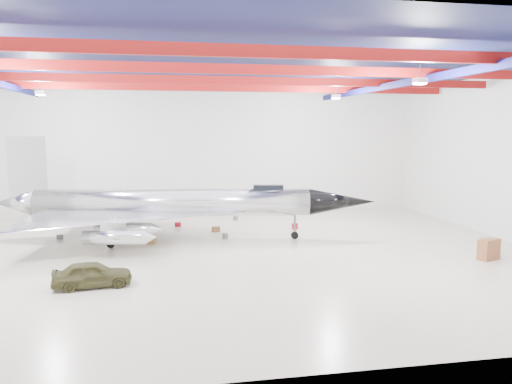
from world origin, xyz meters
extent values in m
plane|color=beige|center=(0.00, 0.00, 0.00)|extent=(40.00, 40.00, 0.00)
plane|color=silver|center=(0.00, 15.00, 5.50)|extent=(40.00, 0.00, 40.00)
plane|color=#0A0F38|center=(0.00, 0.00, 11.00)|extent=(40.00, 40.00, 0.00)
cube|color=maroon|center=(0.00, -9.00, 10.40)|extent=(39.50, 0.25, 0.50)
cube|color=maroon|center=(0.00, -3.00, 10.40)|extent=(39.50, 0.25, 0.50)
cube|color=maroon|center=(0.00, 3.00, 10.40)|extent=(39.50, 0.25, 0.50)
cube|color=maroon|center=(0.00, 9.00, 10.40)|extent=(39.50, 0.25, 0.50)
cube|color=#0D0F51|center=(12.00, 0.00, 10.10)|extent=(0.25, 29.50, 0.40)
cube|color=silver|center=(10.00, -6.00, 9.70)|extent=(0.55, 0.55, 0.25)
cube|color=silver|center=(-10.00, 6.00, 9.70)|extent=(0.55, 0.55, 0.25)
cube|color=silver|center=(10.00, 6.00, 9.70)|extent=(0.55, 0.55, 0.25)
cylinder|color=silver|center=(-1.71, 4.50, 2.52)|extent=(18.10, 4.56, 1.80)
cone|color=black|center=(9.43, 2.77, 2.52)|extent=(4.73, 2.48, 1.80)
cone|color=silver|center=(-11.95, 6.10, 2.52)|extent=(2.95, 2.20, 1.80)
cube|color=silver|center=(-11.06, 5.96, 4.87)|extent=(2.51, 0.50, 4.06)
cube|color=black|center=(4.53, 3.53, 3.47)|extent=(2.07, 1.02, 0.45)
cylinder|color=silver|center=(-5.14, 0.02, 1.26)|extent=(3.51, 1.33, 0.81)
cylinder|color=silver|center=(-4.79, 2.25, 1.26)|extent=(3.51, 1.33, 0.81)
cylinder|color=silver|center=(-3.96, 7.59, 1.26)|extent=(3.51, 1.33, 0.81)
cylinder|color=silver|center=(-3.61, 9.82, 1.26)|extent=(3.51, 1.33, 0.81)
cylinder|color=#59595B|center=(6.31, 3.25, 0.81)|extent=(0.16, 0.16, 1.62)
cylinder|color=black|center=(6.31, 3.25, 0.25)|extent=(0.53, 0.27, 0.50)
cylinder|color=#59595B|center=(-5.62, 2.83, 0.81)|extent=(0.16, 0.16, 1.62)
cylinder|color=black|center=(-5.62, 2.83, 0.25)|extent=(0.53, 0.27, 0.50)
cylinder|color=#59595B|center=(-4.92, 7.29, 0.81)|extent=(0.16, 0.16, 1.62)
cylinder|color=black|center=(-4.92, 7.29, 0.25)|extent=(0.53, 0.27, 0.50)
imported|color=#3A391D|center=(-5.67, -4.95, 0.62)|extent=(3.76, 1.87, 1.23)
cube|color=brown|center=(15.80, -3.89, 0.59)|extent=(1.44, 1.08, 1.19)
cube|color=olive|center=(-5.50, 5.87, 0.20)|extent=(0.63, 0.53, 0.40)
cube|color=maroon|center=(-1.32, 9.05, 0.16)|extent=(0.50, 0.41, 0.33)
cylinder|color=#59595B|center=(1.71, 4.22, 0.18)|extent=(0.44, 0.44, 0.37)
cube|color=olive|center=(1.33, 6.58, 0.19)|extent=(0.59, 0.50, 0.37)
cube|color=#59595B|center=(-9.30, 6.11, 0.15)|extent=(0.51, 0.47, 0.29)
cylinder|color=maroon|center=(7.19, 6.52, 0.21)|extent=(0.54, 0.54, 0.43)
cube|color=olive|center=(-3.15, 3.52, 0.19)|extent=(0.61, 0.54, 0.37)
cylinder|color=#59595B|center=(3.38, 10.94, 0.18)|extent=(0.45, 0.45, 0.36)
camera|label=1|loc=(-2.20, -28.69, 7.41)|focal=35.00mm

